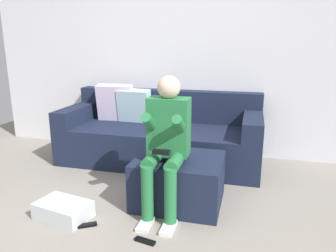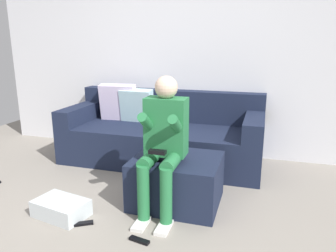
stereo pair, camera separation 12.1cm
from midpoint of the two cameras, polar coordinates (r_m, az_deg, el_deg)
ground_plane at (r=2.70m, az=-8.86°, el=-17.83°), size 6.72×6.72×0.00m
wall_back at (r=4.27m, az=2.91°, el=11.66°), size 5.17×0.10×2.44m
couch_sectional at (r=4.01m, az=-0.34°, el=-1.63°), size 2.39×0.95×0.92m
ottoman at (r=2.98m, az=2.73°, el=-9.60°), size 0.77×0.65×0.43m
person_seated at (r=2.70m, az=0.47°, el=-2.09°), size 0.35×0.59×1.17m
storage_bin at (r=2.95m, az=-17.19°, el=-13.68°), size 0.49×0.37×0.14m
remote_near_ottoman at (r=2.55m, az=-3.65°, el=-19.50°), size 0.17×0.08×0.02m
remote_by_storage_bin at (r=2.81m, az=-13.44°, el=-16.39°), size 0.16×0.12×0.02m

